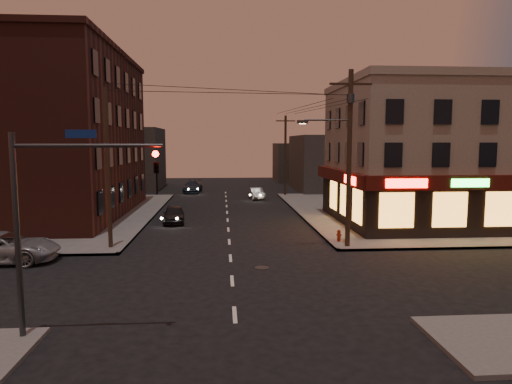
{
  "coord_description": "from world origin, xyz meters",
  "views": [
    {
      "loc": [
        -0.41,
        -19.64,
        6.08
      ],
      "look_at": [
        1.58,
        6.96,
        3.2
      ],
      "focal_mm": 32.0,
      "sensor_mm": 36.0,
      "label": 1
    }
  ],
  "objects": [
    {
      "name": "ground",
      "position": [
        0.0,
        0.0,
        0.0
      ],
      "size": [
        120.0,
        120.0,
        0.0
      ],
      "primitive_type": "plane",
      "color": "black",
      "rests_on": "ground"
    },
    {
      "name": "sedan_mid",
      "position": [
        3.27,
        29.41,
        0.61
      ],
      "size": [
        1.74,
        3.82,
        1.21
      ],
      "primitive_type": "imported",
      "rotation": [
        0.0,
        0.0,
        0.13
      ],
      "color": "slate",
      "rests_on": "ground"
    },
    {
      "name": "sidewalk_ne",
      "position": [
        18.0,
        19.0,
        0.07
      ],
      "size": [
        24.0,
        28.0,
        0.15
      ],
      "primitive_type": "cube",
      "color": "#514F4C",
      "rests_on": "ground"
    },
    {
      "name": "sedan_far",
      "position": [
        -4.03,
        36.75,
        0.71
      ],
      "size": [
        2.36,
        5.05,
        1.43
      ],
      "primitive_type": "imported",
      "rotation": [
        0.0,
        0.0,
        -0.08
      ],
      "color": "#192333",
      "rests_on": "ground"
    },
    {
      "name": "sidewalk_nw",
      "position": [
        -18.0,
        19.0,
        0.07
      ],
      "size": [
        24.0,
        28.0,
        0.15
      ],
      "primitive_type": "cube",
      "color": "#514F4C",
      "rests_on": "ground"
    },
    {
      "name": "suv_cross",
      "position": [
        -11.66,
        4.0,
        0.78
      ],
      "size": [
        5.67,
        2.71,
        1.56
      ],
      "primitive_type": "imported",
      "rotation": [
        0.0,
        0.0,
        1.59
      ],
      "color": "#919499",
      "rests_on": "ground"
    },
    {
      "name": "utility_pole_far",
      "position": [
        6.8,
        32.0,
        4.65
      ],
      "size": [
        0.26,
        0.26,
        9.0
      ],
      "primitive_type": "cylinder",
      "color": "#382619",
      "rests_on": "sidewalk_ne"
    },
    {
      "name": "utility_pole_west",
      "position": [
        -6.8,
        6.5,
        4.65
      ],
      "size": [
        0.24,
        0.24,
        9.0
      ],
      "primitive_type": "cylinder",
      "color": "#382619",
      "rests_on": "sidewalk_nw"
    },
    {
      "name": "utility_pole_main",
      "position": [
        6.68,
        5.8,
        5.76
      ],
      "size": [
        4.2,
        0.44,
        10.0
      ],
      "color": "#382619",
      "rests_on": "sidewalk_ne"
    },
    {
      "name": "brick_apartment",
      "position": [
        -14.5,
        19.0,
        6.65
      ],
      "size": [
        12.0,
        20.0,
        13.0
      ],
      "primitive_type": "cube",
      "color": "#491F17",
      "rests_on": "sidewalk_nw"
    },
    {
      "name": "bg_building_ne_b",
      "position": [
        12.0,
        52.0,
        3.0
      ],
      "size": [
        8.0,
        8.0,
        6.0
      ],
      "primitive_type": "cube",
      "color": "#3F3D3A",
      "rests_on": "ground"
    },
    {
      "name": "pizza_building",
      "position": [
        15.93,
        13.43,
        5.35
      ],
      "size": [
        15.85,
        12.85,
        10.5
      ],
      "color": "gray",
      "rests_on": "sidewalk_ne"
    },
    {
      "name": "bg_building_ne_a",
      "position": [
        14.0,
        38.0,
        3.5
      ],
      "size": [
        10.0,
        12.0,
        7.0
      ],
      "primitive_type": "cube",
      "color": "#3F3D3A",
      "rests_on": "ground"
    },
    {
      "name": "bg_building_nw",
      "position": [
        -13.0,
        42.0,
        4.0
      ],
      "size": [
        9.0,
        10.0,
        8.0
      ],
      "primitive_type": "cube",
      "color": "#3F3D3A",
      "rests_on": "ground"
    },
    {
      "name": "traffic_signal",
      "position": [
        -5.57,
        -5.6,
        4.16
      ],
      "size": [
        4.49,
        0.32,
        6.47
      ],
      "color": "#333538",
      "rests_on": "ground"
    },
    {
      "name": "fire_hydrant",
      "position": [
        6.61,
        7.01,
        0.54
      ],
      "size": [
        0.33,
        0.33,
        0.71
      ],
      "rotation": [
        0.0,
        0.0,
        -0.39
      ],
      "color": "#97260D",
      "rests_on": "sidewalk_ne"
    },
    {
      "name": "sedan_near",
      "position": [
        -4.11,
        15.1,
        0.66
      ],
      "size": [
        1.85,
        3.99,
        1.32
      ],
      "primitive_type": "imported",
      "rotation": [
        0.0,
        0.0,
        0.08
      ],
      "color": "black",
      "rests_on": "ground"
    }
  ]
}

